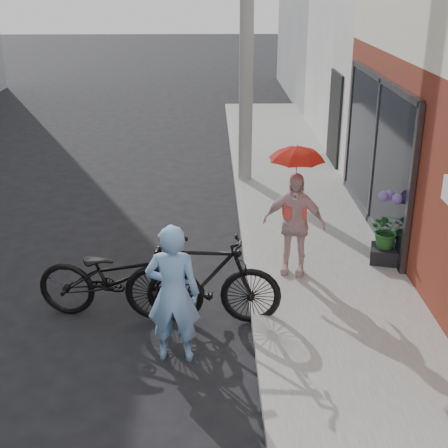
{
  "coord_description": "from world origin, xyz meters",
  "views": [
    {
      "loc": [
        0.37,
        -6.59,
        4.2
      ],
      "look_at": [
        0.55,
        1.03,
        1.1
      ],
      "focal_mm": 50.0,
      "sensor_mm": 36.0,
      "label": 1
    }
  ],
  "objects_px": {
    "bike_left": "(120,277)",
    "planter": "(385,254)",
    "kimono_woman": "(294,224)",
    "officer": "(173,294)",
    "utility_pole": "(247,10)",
    "bike_right": "(202,280)"
  },
  "relations": [
    {
      "from": "bike_left",
      "to": "planter",
      "type": "height_order",
      "value": "bike_left"
    },
    {
      "from": "kimono_woman",
      "to": "officer",
      "type": "bearing_deg",
      "value": -113.87
    },
    {
      "from": "bike_left",
      "to": "planter",
      "type": "xyz_separation_m",
      "value": [
        3.79,
        1.34,
        -0.34
      ]
    },
    {
      "from": "kimono_woman",
      "to": "planter",
      "type": "distance_m",
      "value": 1.62
    },
    {
      "from": "utility_pole",
      "to": "kimono_woman",
      "type": "distance_m",
      "value": 5.17
    },
    {
      "from": "utility_pole",
      "to": "bike_left",
      "type": "bearing_deg",
      "value": -109.19
    },
    {
      "from": "utility_pole",
      "to": "kimono_woman",
      "type": "bearing_deg",
      "value": -84.2
    },
    {
      "from": "bike_right",
      "to": "planter",
      "type": "relative_size",
      "value": 4.68
    },
    {
      "from": "bike_right",
      "to": "planter",
      "type": "xyz_separation_m",
      "value": [
        2.74,
        1.49,
        -0.37
      ]
    },
    {
      "from": "kimono_woman",
      "to": "bike_left",
      "type": "bearing_deg",
      "value": -141.16
    },
    {
      "from": "utility_pole",
      "to": "bike_right",
      "type": "distance_m",
      "value": 6.35
    },
    {
      "from": "officer",
      "to": "bike_left",
      "type": "xyz_separation_m",
      "value": [
        -0.74,
        0.95,
        -0.27
      ]
    },
    {
      "from": "kimono_woman",
      "to": "utility_pole",
      "type": "bearing_deg",
      "value": 111.24
    },
    {
      "from": "kimono_woman",
      "to": "planter",
      "type": "relative_size",
      "value": 3.54
    },
    {
      "from": "bike_right",
      "to": "planter",
      "type": "height_order",
      "value": "bike_right"
    },
    {
      "from": "bike_left",
      "to": "bike_right",
      "type": "bearing_deg",
      "value": -89.84
    },
    {
      "from": "officer",
      "to": "kimono_woman",
      "type": "distance_m",
      "value": 2.54
    },
    {
      "from": "officer",
      "to": "kimono_woman",
      "type": "height_order",
      "value": "officer"
    },
    {
      "from": "officer",
      "to": "bike_right",
      "type": "distance_m",
      "value": 0.9
    },
    {
      "from": "utility_pole",
      "to": "bike_left",
      "type": "height_order",
      "value": "utility_pole"
    },
    {
      "from": "officer",
      "to": "planter",
      "type": "height_order",
      "value": "officer"
    },
    {
      "from": "utility_pole",
      "to": "planter",
      "type": "bearing_deg",
      "value": -65.15
    }
  ]
}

